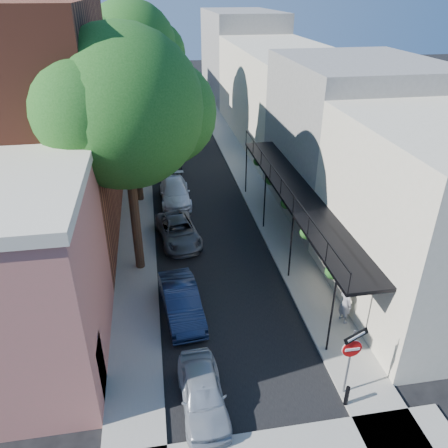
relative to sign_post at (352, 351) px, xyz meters
name	(u,v)px	position (x,y,z in m)	size (l,w,h in m)	color
ground	(262,433)	(-3.16, -0.97, -2.04)	(160.00, 160.00, 0.00)	black
road_surface	(183,142)	(-3.16, 29.03, -2.03)	(6.00, 64.00, 0.01)	black
sidewalk_left	(138,143)	(-7.16, 29.03, -1.98)	(2.00, 64.00, 0.12)	gray
sidewalk_right	(226,139)	(0.84, 29.03, -1.98)	(2.00, 64.00, 0.12)	gray
buildings_left	(66,93)	(-12.46, 27.79, 2.90)	(10.10, 59.10, 12.00)	#B36A5B
buildings_right	(283,90)	(5.83, 28.51, 2.39)	(9.80, 55.00, 10.00)	beige
sign_post	(352,351)	(0.00, 0.00, 0.00)	(0.89, 0.17, 2.99)	#595B60
bollard	(347,396)	(-0.16, -0.47, -1.52)	(0.14, 0.14, 0.80)	black
oak_near	(134,110)	(-6.53, 9.29, 5.84)	(7.48, 6.80, 11.42)	black
oak_mid	(136,91)	(-6.58, 17.26, 5.02)	(6.60, 6.00, 10.20)	black
oak_far	(137,50)	(-6.51, 26.30, 6.22)	(7.70, 7.00, 11.90)	black
parked_car_a	(202,393)	(-4.89, 0.35, -1.42)	(1.46, 3.63, 1.24)	#99A1AA
parked_car_b	(181,301)	(-5.20, 5.18, -1.35)	(1.45, 4.15, 1.37)	#121D39
parked_car_c	(179,231)	(-4.85, 11.40, -1.43)	(2.03, 4.40, 1.22)	#525459
parked_car_d	(175,192)	(-4.70, 16.50, -1.37)	(1.86, 4.58, 1.33)	white
parked_car_e	(173,170)	(-4.56, 20.75, -1.47)	(1.33, 3.31, 1.13)	black
pedestrian	(345,303)	(1.44, 3.52, -1.03)	(0.65, 0.43, 1.78)	gray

